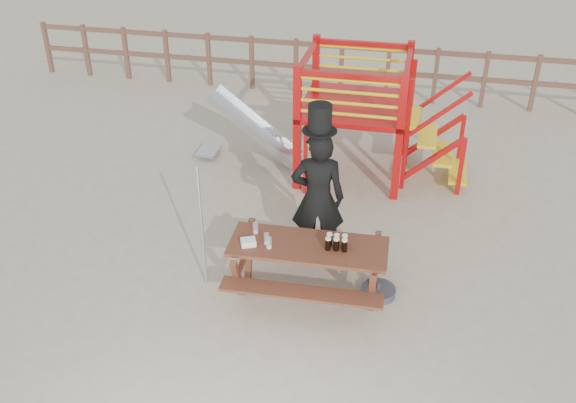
{
  "coord_description": "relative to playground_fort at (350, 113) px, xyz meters",
  "views": [
    {
      "loc": [
        1.25,
        -6.26,
        5.31
      ],
      "look_at": [
        -0.31,
        0.8,
        0.94
      ],
      "focal_mm": 40.0,
      "sensor_mm": 36.0,
      "label": 1
    }
  ],
  "objects": [
    {
      "name": "ground",
      "position": [
        -0.12,
        -3.58,
        -1.07
      ],
      "size": [
        60.0,
        60.0,
        0.0
      ],
      "primitive_type": "plane",
      "color": "#B7AA8F",
      "rests_on": "ground"
    },
    {
      "name": "back_fence",
      "position": [
        -0.12,
        3.42,
        -0.34
      ],
      "size": [
        15.09,
        0.09,
        1.2
      ],
      "color": "brown",
      "rests_on": "ground"
    },
    {
      "name": "playground_fort",
      "position": [
        0.0,
        0.0,
        0.0
      ],
      "size": [
        4.71,
        1.84,
        2.1
      ],
      "color": "#AF0B0B",
      "rests_on": "ground"
    },
    {
      "name": "picnic_table",
      "position": [
        -0.03,
        -3.45,
        -0.59
      ],
      "size": [
        2.0,
        1.42,
        0.76
      ],
      "rotation": [
        0.0,
        0.0,
        0.03
      ],
      "color": "brown",
      "rests_on": "ground"
    },
    {
      "name": "man_with_hat",
      "position": [
        -0.05,
        -2.69,
        -0.04
      ],
      "size": [
        0.78,
        0.57,
        2.3
      ],
      "rotation": [
        0.0,
        0.0,
        3.29
      ],
      "color": "black",
      "rests_on": "ground"
    },
    {
      "name": "metal_pole",
      "position": [
        -1.37,
        -3.54,
        -0.19
      ],
      "size": [
        0.04,
        0.04,
        1.77
      ],
      "primitive_type": "cylinder",
      "color": "#B2B2B7",
      "rests_on": "ground"
    },
    {
      "name": "parasol_base",
      "position": [
        0.87,
        -3.28,
        -1.02
      ],
      "size": [
        0.45,
        0.45,
        0.19
      ],
      "color": "#39393E",
      "rests_on": "ground"
    },
    {
      "name": "paper_bag",
      "position": [
        -0.75,
        -3.61,
        -0.27
      ],
      "size": [
        0.22,
        0.2,
        0.08
      ],
      "primitive_type": "cube",
      "rotation": [
        0.0,
        0.0,
        0.41
      ],
      "color": "white",
      "rests_on": "picnic_table"
    },
    {
      "name": "stout_pints",
      "position": [
        0.32,
        -3.44,
        -0.23
      ],
      "size": [
        0.27,
        0.17,
        0.17
      ],
      "color": "black",
      "rests_on": "picnic_table"
    },
    {
      "name": "empty_glasses",
      "position": [
        -0.58,
        -3.5,
        -0.24
      ],
      "size": [
        0.31,
        0.35,
        0.15
      ],
      "color": "silver",
      "rests_on": "picnic_table"
    }
  ]
}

